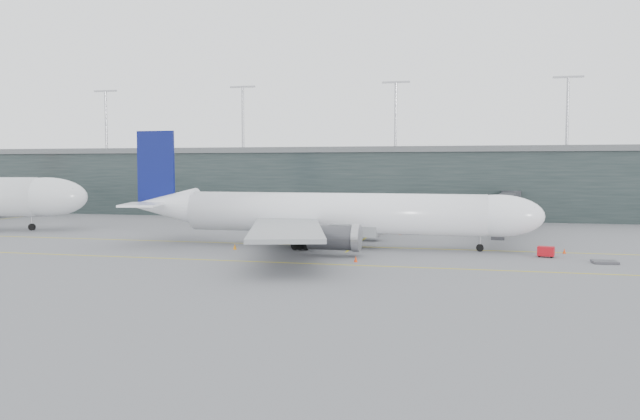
# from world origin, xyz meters

# --- Properties ---
(ground) EXTENTS (320.00, 320.00, 0.00)m
(ground) POSITION_xyz_m (0.00, 0.00, 0.00)
(ground) COLOR slate
(ground) RESTS_ON ground
(taxiline_a) EXTENTS (160.00, 0.25, 0.02)m
(taxiline_a) POSITION_xyz_m (0.00, -4.00, 0.01)
(taxiline_a) COLOR gold
(taxiline_a) RESTS_ON ground
(taxiline_b) EXTENTS (160.00, 0.25, 0.02)m
(taxiline_b) POSITION_xyz_m (0.00, -20.00, 0.01)
(taxiline_b) COLOR gold
(taxiline_b) RESTS_ON ground
(taxiline_lead_main) EXTENTS (0.25, 60.00, 0.02)m
(taxiline_lead_main) POSITION_xyz_m (5.00, 20.00, 0.01)
(taxiline_lead_main) COLOR gold
(taxiline_lead_main) RESTS_ON ground
(terminal) EXTENTS (240.00, 36.00, 29.00)m
(terminal) POSITION_xyz_m (-0.00, 58.00, 7.62)
(terminal) COLOR black
(terminal) RESTS_ON ground
(main_aircraft) EXTENTS (57.59, 54.32, 16.20)m
(main_aircraft) POSITION_xyz_m (1.95, -4.98, 4.55)
(main_aircraft) COLOR white
(main_aircraft) RESTS_ON ground
(jet_bridge) EXTENTS (8.30, 43.96, 6.25)m
(jet_bridge) POSITION_xyz_m (25.75, 22.79, 4.68)
(jet_bridge) COLOR #2E2F34
(jet_bridge) RESTS_ON ground
(gse_cart) EXTENTS (2.15, 1.63, 1.31)m
(gse_cart) POSITION_xyz_m (29.54, -8.64, 0.73)
(gse_cart) COLOR #AF0C15
(gse_cart) RESTS_ON ground
(baggage_dolly) EXTENTS (2.79, 2.29, 0.27)m
(baggage_dolly) POSITION_xyz_m (35.48, -12.19, 0.16)
(baggage_dolly) COLOR #3B3A40
(baggage_dolly) RESTS_ON ground
(uld_a) EXTENTS (1.90, 1.58, 1.60)m
(uld_a) POSITION_xyz_m (-4.30, 10.29, 0.84)
(uld_a) COLOR #3C3C41
(uld_a) RESTS_ON ground
(uld_b) EXTENTS (2.43, 2.01, 2.09)m
(uld_b) POSITION_xyz_m (-2.89, 12.17, 1.10)
(uld_b) COLOR #3C3C41
(uld_b) RESTS_ON ground
(uld_c) EXTENTS (2.81, 2.57, 2.07)m
(uld_c) POSITION_xyz_m (0.08, 11.67, 1.09)
(uld_c) COLOR #3C3C41
(uld_c) RESTS_ON ground
(cone_nose) EXTENTS (0.42, 0.42, 0.67)m
(cone_nose) POSITION_xyz_m (32.22, -4.83, 0.33)
(cone_nose) COLOR #E23E0C
(cone_nose) RESTS_ON ground
(cone_wing_stbd) EXTENTS (0.44, 0.44, 0.71)m
(cone_wing_stbd) POSITION_xyz_m (7.63, -17.65, 0.35)
(cone_wing_stbd) COLOR red
(cone_wing_stbd) RESTS_ON ground
(cone_wing_port) EXTENTS (0.43, 0.43, 0.68)m
(cone_wing_port) POSITION_xyz_m (9.76, 12.48, 0.34)
(cone_wing_port) COLOR #E6420C
(cone_wing_port) RESTS_ON ground
(cone_tail) EXTENTS (0.49, 0.49, 0.77)m
(cone_tail) POSITION_xyz_m (-9.91, -10.51, 0.39)
(cone_tail) COLOR orange
(cone_tail) RESTS_ON ground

